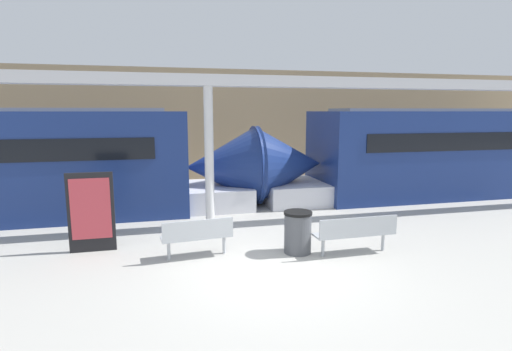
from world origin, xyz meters
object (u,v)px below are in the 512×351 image
bench_far (356,231)px  trash_bin (298,232)px  train_left (448,154)px  poster_board (91,212)px  train_right (12,167)px  support_column_near (209,160)px  bench_near (197,234)px

bench_far → trash_bin: 1.26m
train_left → poster_board: (-12.13, -3.69, -0.61)m
train_right → trash_bin: (7.11, -4.83, -1.04)m
train_right → support_column_near: support_column_near is taller
trash_bin → support_column_near: bearing=127.5°
trash_bin → bench_far: bearing=-19.7°
train_left → poster_board: size_ratio=8.37×
trash_bin → support_column_near: 3.07m
bench_near → trash_bin: bearing=-10.4°
train_right → poster_board: 4.60m
train_right → bench_near: (4.92, -4.65, -0.99)m
bench_far → poster_board: size_ratio=1.02×
bench_near → poster_board: bearing=151.1°
bench_near → poster_board: size_ratio=0.86×
train_left → support_column_near: (-9.37, -2.66, 0.35)m
train_right → support_column_near: (5.44, -2.66, 0.35)m
bench_far → support_column_near: support_column_near is taller
train_right → poster_board: size_ratio=8.16×
train_right → poster_board: (2.68, -3.69, -0.61)m
bench_far → trash_bin: bearing=159.1°
bench_near → bench_far: size_ratio=0.84×
train_left → poster_board: train_left is taller
train_left → bench_near: size_ratio=9.75×
bench_near → train_right: bearing=130.9°
train_right → trash_bin: train_right is taller
bench_near → bench_far: bearing=-15.9°
train_right → bench_near: size_ratio=9.51×
bench_far → train_left: bearing=37.7°
bench_far → trash_bin: trash_bin is taller
train_left → poster_board: bearing=-163.1°
bench_near → trash_bin: (2.18, -0.18, -0.05)m
support_column_near → trash_bin: bearing=-52.5°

